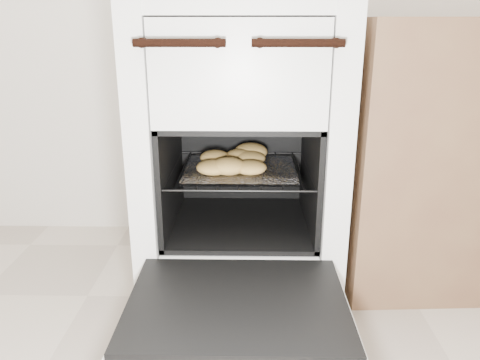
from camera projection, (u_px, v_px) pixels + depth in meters
name	position (u px, v px, depth m)	size (l,w,h in m)	color
stove	(241.00, 151.00, 1.44)	(0.57, 0.63, 0.87)	white
oven_door	(237.00, 307.00, 1.06)	(0.51, 0.40, 0.04)	black
oven_rack	(240.00, 169.00, 1.39)	(0.41, 0.40, 0.01)	black
foil_sheet	(240.00, 170.00, 1.37)	(0.32, 0.28, 0.01)	white
baked_rolls	(236.00, 160.00, 1.37)	(0.23, 0.28, 0.05)	tan
counter	(464.00, 151.00, 1.51)	(0.81, 0.54, 0.81)	brown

